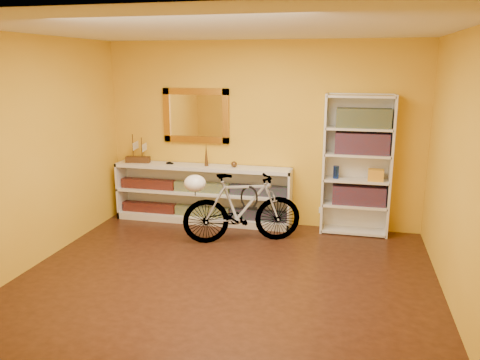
% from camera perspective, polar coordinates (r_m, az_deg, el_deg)
% --- Properties ---
extents(floor, '(4.50, 4.00, 0.01)m').
position_cam_1_polar(floor, '(5.23, -1.80, -12.03)').
color(floor, black).
rests_on(floor, ground).
extents(ceiling, '(4.50, 4.00, 0.01)m').
position_cam_1_polar(ceiling, '(4.72, -2.05, 17.83)').
color(ceiling, silver).
rests_on(ceiling, ground).
extents(back_wall, '(4.50, 0.01, 2.60)m').
position_cam_1_polar(back_wall, '(6.73, 2.56, 5.48)').
color(back_wall, gold).
rests_on(back_wall, ground).
extents(left_wall, '(0.01, 4.00, 2.60)m').
position_cam_1_polar(left_wall, '(5.81, -23.95, 2.97)').
color(left_wall, gold).
rests_on(left_wall, ground).
extents(right_wall, '(0.01, 4.00, 2.60)m').
position_cam_1_polar(right_wall, '(4.76, 25.33, 0.65)').
color(right_wall, gold).
rests_on(right_wall, ground).
extents(gilt_mirror, '(0.98, 0.06, 0.78)m').
position_cam_1_polar(gilt_mirror, '(6.90, -5.33, 7.73)').
color(gilt_mirror, '#9B691C').
rests_on(gilt_mirror, back_wall).
extents(wall_socket, '(0.09, 0.02, 0.09)m').
position_cam_1_polar(wall_socket, '(6.84, 9.87, -3.61)').
color(wall_socket, silver).
rests_on(wall_socket, back_wall).
extents(console_unit, '(2.60, 0.35, 0.85)m').
position_cam_1_polar(console_unit, '(6.93, -4.54, -1.70)').
color(console_unit, silver).
rests_on(console_unit, floor).
extents(cd_row_lower, '(2.50, 0.13, 0.14)m').
position_cam_1_polar(cd_row_lower, '(6.99, -4.56, -3.76)').
color(cd_row_lower, black).
rests_on(cd_row_lower, console_unit).
extents(cd_row_upper, '(2.50, 0.13, 0.14)m').
position_cam_1_polar(cd_row_upper, '(6.89, -4.61, -0.86)').
color(cd_row_upper, navy).
rests_on(cd_row_upper, console_unit).
extents(model_ship, '(0.37, 0.18, 0.42)m').
position_cam_1_polar(model_ship, '(7.16, -12.27, 3.73)').
color(model_ship, '#3D2311').
rests_on(model_ship, console_unit).
extents(toy_car, '(0.00, 0.00, 0.00)m').
position_cam_1_polar(toy_car, '(7.00, -8.45, 1.92)').
color(toy_car, black).
rests_on(toy_car, console_unit).
extents(bronze_ornament, '(0.06, 0.06, 0.33)m').
position_cam_1_polar(bronze_ornament, '(6.78, -4.09, 3.07)').
color(bronze_ornament, '#50351B').
rests_on(bronze_ornament, console_unit).
extents(decorative_orb, '(0.09, 0.09, 0.09)m').
position_cam_1_polar(decorative_orb, '(6.70, -0.72, 1.91)').
color(decorative_orb, '#50351B').
rests_on(decorative_orb, console_unit).
extents(bookcase, '(0.90, 0.30, 1.90)m').
position_cam_1_polar(bookcase, '(6.52, 13.92, 1.68)').
color(bookcase, silver).
rests_on(bookcase, floor).
extents(book_row_a, '(0.70, 0.22, 0.26)m').
position_cam_1_polar(book_row_a, '(6.61, 14.15, -1.77)').
color(book_row_a, maroon).
rests_on(book_row_a, bookcase).
extents(book_row_b, '(0.70, 0.22, 0.28)m').
position_cam_1_polar(book_row_b, '(6.46, 14.52, 4.30)').
color(book_row_b, maroon).
rests_on(book_row_b, bookcase).
extents(book_row_c, '(0.70, 0.22, 0.25)m').
position_cam_1_polar(book_row_c, '(6.42, 14.70, 7.25)').
color(book_row_c, '#174153').
rests_on(book_row_c, bookcase).
extents(travel_mug, '(0.08, 0.08, 0.17)m').
position_cam_1_polar(travel_mug, '(6.52, 11.51, 0.93)').
color(travel_mug, '#163097').
rests_on(travel_mug, bookcase).
extents(red_tin, '(0.20, 0.20, 0.20)m').
position_cam_1_polar(red_tin, '(6.45, 12.45, 7.19)').
color(red_tin, maroon).
rests_on(red_tin, bookcase).
extents(yellow_bag, '(0.20, 0.14, 0.16)m').
position_cam_1_polar(yellow_bag, '(6.51, 16.07, 0.57)').
color(yellow_bag, gold).
rests_on(yellow_bag, bookcase).
extents(bicycle, '(0.93, 1.61, 0.92)m').
position_cam_1_polar(bicycle, '(6.12, 0.25, -3.40)').
color(bicycle, silver).
rests_on(bicycle, floor).
extents(helmet, '(0.28, 0.27, 0.21)m').
position_cam_1_polar(helmet, '(5.98, -5.46, -0.39)').
color(helmet, white).
rests_on(helmet, bicycle).
extents(u_lock, '(0.23, 0.02, 0.23)m').
position_cam_1_polar(u_lock, '(6.10, 1.11, -2.12)').
color(u_lock, black).
rests_on(u_lock, bicycle).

